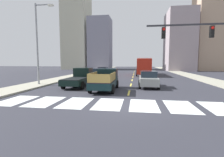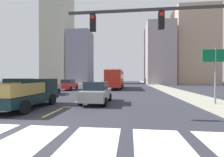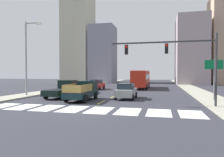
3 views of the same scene
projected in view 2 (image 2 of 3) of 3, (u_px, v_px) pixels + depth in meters
The scene contains 24 objects.
sidewalk_right at pixel (174, 91), 21.93m from camera, with size 3.07×110.00×0.15m, color #A29F8C.
sidewalk_left at pixel (31, 90), 24.34m from camera, with size 3.07×110.00×0.15m, color #A29F8C.
crosswalk_stripe_4 at pixel (26, 140), 5.13m from camera, with size 1.70×3.03×0.01m, color silver.
crosswalk_stripe_5 at pixel (91, 143), 4.88m from camera, with size 1.70×3.03×0.01m, color silver.
crosswalk_stripe_6 at pixel (163, 147), 4.64m from camera, with size 1.70×3.03×0.01m, color silver.
lane_dash_0 at pixel (54, 112), 9.23m from camera, with size 0.16×2.40×0.01m, color #E1CB46.
lane_dash_1 at pixel (80, 100), 14.19m from camera, with size 0.16×2.40×0.01m, color #E1CB46.
lane_dash_2 at pixel (93, 94), 19.16m from camera, with size 0.16×2.40×0.01m, color #E1CB46.
lane_dash_3 at pixel (100, 91), 24.13m from camera, with size 0.16×2.40×0.01m, color #E1CB46.
lane_dash_4 at pixel (105, 88), 29.10m from camera, with size 0.16×2.40×0.01m, color #E1CB46.
lane_dash_5 at pixel (109, 87), 34.07m from camera, with size 0.16×2.40×0.01m, color #E1CB46.
lane_dash_6 at pixel (112, 85), 39.04m from camera, with size 0.16×2.40×0.01m, color #E1CB46.
lane_dash_7 at pixel (114, 85), 44.00m from camera, with size 0.16×2.40×0.01m, color #E1CB46.
pickup_stakebed at pixel (31, 94), 10.78m from camera, with size 2.18×5.20×1.96m.
pickup_dark at pixel (9, 91), 12.94m from camera, with size 2.18×5.20×1.96m.
city_bus at pixel (115, 78), 28.50m from camera, with size 2.72×10.80×3.32m.
sedan_far at pixel (68, 85), 25.24m from camera, with size 2.02×4.40×1.72m.
sedan_near_right at pixel (97, 92), 12.48m from camera, with size 2.02×4.40×1.72m.
sedan_near_left at pixel (46, 87), 18.52m from camera, with size 2.02×4.40×1.72m.
traffic_signal_gantry at pixel (185, 33), 7.47m from camera, with size 8.59×0.27×6.00m.
direction_sign_green at pixel (215, 64), 11.30m from camera, with size 1.70×0.12×4.20m.
block_mid_left at pixel (80, 58), 50.78m from camera, with size 7.09×7.32×16.83m, color gray.
block_mid_right at pixel (194, 47), 46.03m from camera, with size 11.24×8.51×22.29m, color tan.
block_low_left at pixel (159, 55), 45.58m from camera, with size 7.47×10.61×17.26m, color #9B8C92.
Camera 2 is at (4.48, -4.76, 2.08)m, focal length 25.01 mm.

